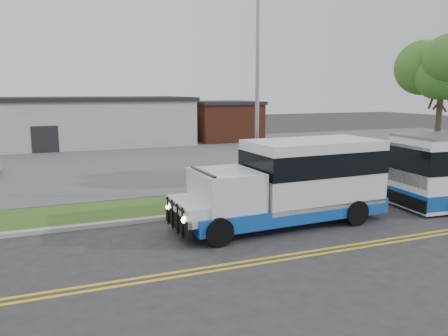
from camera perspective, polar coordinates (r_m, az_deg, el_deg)
name	(u,v)px	position (r m, az deg, el deg)	size (l,w,h in m)	color
ground	(216,223)	(16.44, -1.02, -7.16)	(140.00, 140.00, 0.00)	#28282B
lane_line_north	(262,259)	(13.11, 5.05, -11.72)	(70.00, 0.12, 0.01)	gold
lane_line_south	(267,262)	(12.86, 5.66, -12.17)	(70.00, 0.12, 0.01)	gold
curb	(206,213)	(17.41, -2.31, -5.93)	(80.00, 0.30, 0.15)	#9E9B93
verge	(193,203)	(19.07, -4.11, -4.61)	(80.00, 3.30, 0.10)	#2A541C
parking_lot	(134,158)	(32.54, -11.65, 1.29)	(80.00, 25.00, 0.10)	#4C4C4F
commercial_building	(45,122)	(41.79, -22.38, 5.57)	(25.40, 10.40, 4.35)	#9E9E99
brick_wing	(223,121)	(43.85, -0.17, 6.20)	(6.30, 7.30, 3.90)	brown
tree_east	(443,65)	(26.40, 26.71, 11.89)	(5.20, 5.20, 8.33)	#37281E
streetlight_near	(258,82)	(19.41, 4.48, 11.09)	(0.35, 1.53, 9.50)	gray
shuttle_bus	(295,180)	(16.28, 9.20, -1.51)	(8.12, 2.98, 3.07)	#0F47A5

